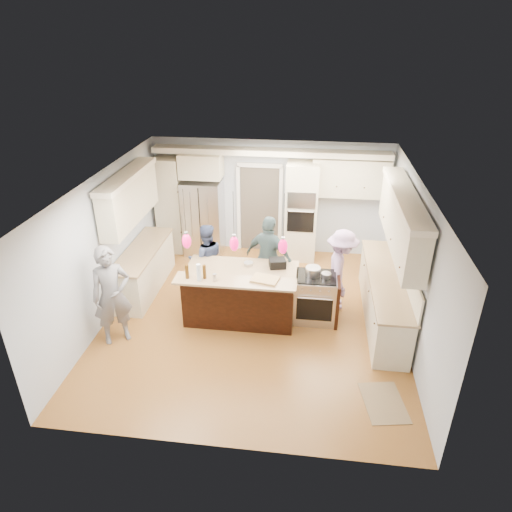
{
  "coord_description": "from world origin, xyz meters",
  "views": [
    {
      "loc": [
        0.96,
        -7.13,
        5.04
      ],
      "look_at": [
        0.0,
        0.35,
        1.15
      ],
      "focal_mm": 32.0,
      "sensor_mm": 36.0,
      "label": 1
    }
  ],
  "objects_px": {
    "kitchen_island": "(241,293)",
    "person_bar_end": "(112,296)",
    "refrigerator": "(203,218)",
    "island_range": "(316,298)",
    "person_far_left": "(206,259)"
  },
  "relations": [
    {
      "from": "island_range",
      "to": "person_bar_end",
      "type": "distance_m",
      "value": 3.66
    },
    {
      "from": "refrigerator",
      "to": "kitchen_island",
      "type": "relative_size",
      "value": 0.86
    },
    {
      "from": "refrigerator",
      "to": "island_range",
      "type": "xyz_separation_m",
      "value": [
        2.71,
        -2.49,
        -0.44
      ]
    },
    {
      "from": "kitchen_island",
      "to": "person_bar_end",
      "type": "relative_size",
      "value": 1.16
    },
    {
      "from": "refrigerator",
      "to": "person_far_left",
      "type": "xyz_separation_m",
      "value": [
        0.47,
        -1.79,
        -0.15
      ]
    },
    {
      "from": "island_range",
      "to": "person_bar_end",
      "type": "bearing_deg",
      "value": -162.53
    },
    {
      "from": "kitchen_island",
      "to": "person_bar_end",
      "type": "height_order",
      "value": "person_bar_end"
    },
    {
      "from": "person_far_left",
      "to": "refrigerator",
      "type": "bearing_deg",
      "value": -96.99
    },
    {
      "from": "refrigerator",
      "to": "person_far_left",
      "type": "relative_size",
      "value": 1.2
    },
    {
      "from": "refrigerator",
      "to": "kitchen_island",
      "type": "bearing_deg",
      "value": -63.08
    },
    {
      "from": "refrigerator",
      "to": "person_far_left",
      "type": "distance_m",
      "value": 1.86
    },
    {
      "from": "kitchen_island",
      "to": "island_range",
      "type": "bearing_deg",
      "value": 3.07
    },
    {
      "from": "kitchen_island",
      "to": "person_far_left",
      "type": "bearing_deg",
      "value": 136.99
    },
    {
      "from": "kitchen_island",
      "to": "person_far_left",
      "type": "relative_size",
      "value": 1.4
    },
    {
      "from": "refrigerator",
      "to": "person_far_left",
      "type": "height_order",
      "value": "refrigerator"
    }
  ]
}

